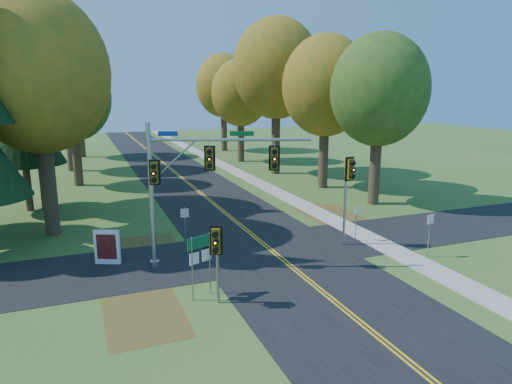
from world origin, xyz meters
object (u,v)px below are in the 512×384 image
object	(u,v)px
traffic_mast	(191,176)
route_sign_cluster	(201,253)
east_signal_pole	(349,179)
info_kiosk	(107,247)

from	to	relation	value
traffic_mast	route_sign_cluster	xyz separation A→B (m)	(-0.48, -3.41, -2.63)
traffic_mast	route_sign_cluster	world-z (taller)	traffic_mast
east_signal_pole	traffic_mast	bearing A→B (deg)	172.42
traffic_mast	route_sign_cluster	distance (m)	4.33
east_signal_pole	route_sign_cluster	size ratio (longest dim) A/B	1.83
traffic_mast	info_kiosk	distance (m)	5.72
route_sign_cluster	info_kiosk	bearing A→B (deg)	99.65
east_signal_pole	info_kiosk	bearing A→B (deg)	163.71
east_signal_pole	route_sign_cluster	bearing A→B (deg)	-167.27
east_signal_pole	route_sign_cluster	distance (m)	10.00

